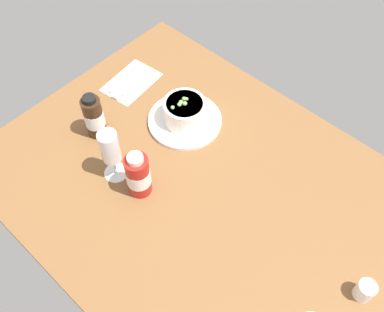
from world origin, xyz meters
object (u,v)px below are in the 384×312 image
object	(u,v)px
sauce_bottle_red	(138,175)
sauce_bottle_brown	(94,117)
porridge_bowl	(185,114)
cutlery_setting	(130,82)
creamer_jug	(365,291)
wine_glass	(110,149)

from	to	relation	value
sauce_bottle_red	sauce_bottle_brown	bearing A→B (deg)	-12.03
porridge_bowl	cutlery_setting	distance (cm)	24.01
porridge_bowl	sauce_bottle_brown	size ratio (longest dim) A/B	1.47
sauce_bottle_brown	cutlery_setting	bearing A→B (deg)	-68.34
sauce_bottle_red	creamer_jug	bearing A→B (deg)	-165.77
wine_glass	porridge_bowl	bearing A→B (deg)	-93.09
wine_glass	sauce_bottle_red	world-z (taller)	wine_glass
porridge_bowl	sauce_bottle_brown	xyz separation A→B (cm)	(15.87, 19.90, 3.13)
creamer_jug	cutlery_setting	bearing A→B (deg)	-6.60
cutlery_setting	creamer_jug	size ratio (longest dim) A/B	3.22
creamer_jug	sauce_bottle_brown	size ratio (longest dim) A/B	0.39
porridge_bowl	wine_glass	xyz separation A→B (cm)	(1.40, 25.83, 7.21)
creamer_jug	sauce_bottle_red	distance (cm)	59.40
porridge_bowl	creamer_jug	xyz separation A→B (cm)	(-64.60, 10.23, -0.95)
sauce_bottle_brown	wine_glass	bearing A→B (deg)	157.72
wine_glass	cutlery_setting	bearing A→B (deg)	-49.09
creamer_jug	sauce_bottle_red	xyz separation A→B (cm)	(57.45, 14.57, 3.99)
porridge_bowl	cutlery_setting	world-z (taller)	porridge_bowl
creamer_jug	wine_glass	size ratio (longest dim) A/B	0.35
cutlery_setting	sauce_bottle_red	distance (cm)	40.15
creamer_jug	sauce_bottle_brown	distance (cm)	81.16
porridge_bowl	creamer_jug	size ratio (longest dim) A/B	3.75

